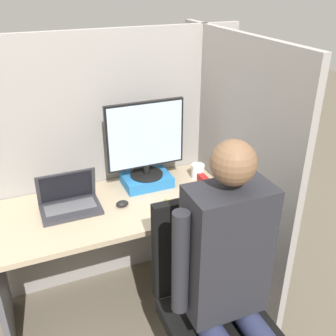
{
  "coord_description": "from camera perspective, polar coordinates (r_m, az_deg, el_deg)",
  "views": [
    {
      "loc": [
        -0.43,
        -1.53,
        1.9
      ],
      "look_at": [
        0.27,
        0.15,
        0.98
      ],
      "focal_mm": 42.0,
      "sensor_mm": 36.0,
      "label": 1
    }
  ],
  "objects": [
    {
      "name": "stapler",
      "position": [
        2.4,
        5.24,
        -1.79
      ],
      "size": [
        0.04,
        0.13,
        0.05
      ],
      "color": "#A31919",
      "rests_on": "desk"
    },
    {
      "name": "mouse",
      "position": [
        2.19,
        -6.66,
        -5.18
      ],
      "size": [
        0.07,
        0.05,
        0.03
      ],
      "color": "black",
      "rests_on": "desk"
    },
    {
      "name": "paper_box",
      "position": [
        2.38,
        -3.11,
        -1.73
      ],
      "size": [
        0.28,
        0.21,
        0.06
      ],
      "color": "#236BAD",
      "rests_on": "desk"
    },
    {
      "name": "desk",
      "position": [
        2.31,
        -7.75,
        -9.29
      ],
      "size": [
        1.35,
        0.6,
        0.73
      ],
      "color": "tan",
      "rests_on": "ground"
    },
    {
      "name": "monitor",
      "position": [
        2.27,
        -3.3,
        4.23
      ],
      "size": [
        0.47,
        0.2,
        0.46
      ],
      "color": "black",
      "rests_on": "paper_box"
    },
    {
      "name": "person",
      "position": [
        1.69,
        9.27,
        -15.41
      ],
      "size": [
        0.48,
        0.46,
        1.36
      ],
      "color": "#282D4C",
      "rests_on": "ground"
    },
    {
      "name": "cubicle_panel_back",
      "position": [
        2.45,
        -10.21,
        0.01
      ],
      "size": [
        1.85,
        0.05,
        1.62
      ],
      "color": "gray",
      "rests_on": "ground"
    },
    {
      "name": "laptop",
      "position": [
        2.2,
        -14.09,
        -4.85
      ],
      "size": [
        0.32,
        0.21,
        0.22
      ],
      "color": "#2D2D33",
      "rests_on": "desk"
    },
    {
      "name": "coffee_mug",
      "position": [
        2.46,
        4.33,
        -0.43
      ],
      "size": [
        0.08,
        0.08,
        0.09
      ],
      "color": "white",
      "rests_on": "desk"
    },
    {
      "name": "cubicle_panel_right",
      "position": [
        2.36,
        8.82,
        -0.9
      ],
      "size": [
        0.04,
        1.22,
        1.62
      ],
      "color": "gray",
      "rests_on": "ground"
    },
    {
      "name": "office_chair",
      "position": [
        1.97,
        6.08,
        -18.45
      ],
      "size": [
        0.52,
        0.56,
        0.98
      ],
      "color": "black",
      "rests_on": "ground"
    },
    {
      "name": "carrot_toy",
      "position": [
        2.12,
        0.55,
        -5.97
      ],
      "size": [
        0.05,
        0.16,
        0.05
      ],
      "color": "orange",
      "rests_on": "desk"
    }
  ]
}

